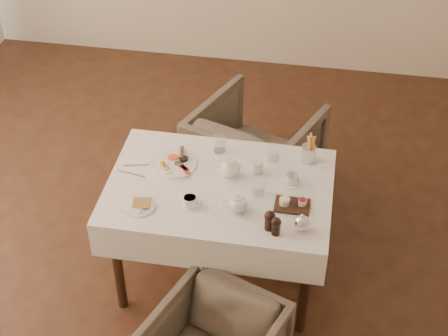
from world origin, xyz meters
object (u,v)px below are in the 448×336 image
armchair_far (255,152)px  teapot_centre (230,168)px  breakfast_plate (174,162)px  table (219,201)px

armchair_far → teapot_centre: (-0.05, -0.75, 0.47)m
breakfast_plate → teapot_centre: size_ratio=1.78×
armchair_far → breakfast_plate: bearing=83.5°
breakfast_plate → teapot_centre: teapot_centre is taller
table → armchair_far: 0.89m
breakfast_plate → table: bearing=-10.7°
teapot_centre → breakfast_plate: bearing=151.5°
armchair_far → breakfast_plate: breakfast_plate is taller
table → armchair_far: (0.10, 0.84, -0.29)m
table → armchair_far: size_ratio=1.65×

